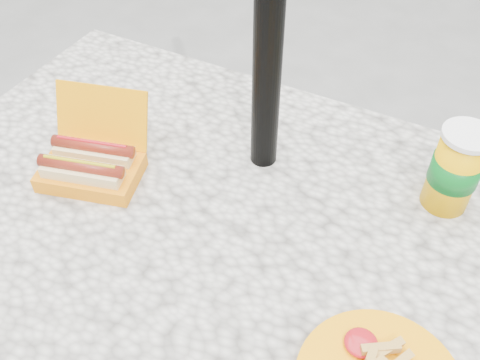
% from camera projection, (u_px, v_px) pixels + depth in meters
% --- Properties ---
extents(picnic_table, '(1.20, 0.80, 0.75)m').
position_uv_depth(picnic_table, '(225.00, 251.00, 1.01)').
color(picnic_table, beige).
rests_on(picnic_table, ground).
extents(hotdog_box, '(0.21, 0.21, 0.14)m').
position_uv_depth(hotdog_box, '(91.00, 163.00, 0.98)').
color(hotdog_box, orange).
rests_on(hotdog_box, picnic_table).
extents(soda_cup, '(0.09, 0.09, 0.16)m').
position_uv_depth(soda_cup, '(455.00, 169.00, 0.90)').
color(soda_cup, '#FFB200').
rests_on(soda_cup, picnic_table).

